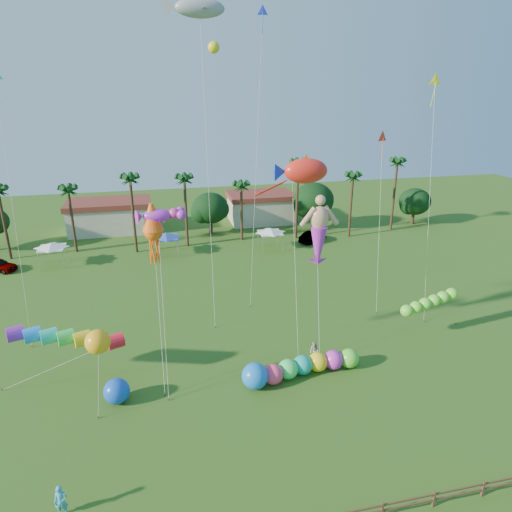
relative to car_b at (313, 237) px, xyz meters
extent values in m
plane|color=#285116|center=(-14.80, -37.76, -0.78)|extent=(160.00, 160.00, 0.00)
cylinder|color=#3A2819|center=(-40.80, 2.24, 3.72)|extent=(0.36, 0.36, 9.00)
cylinder|color=#3A2819|center=(-32.80, 3.24, 3.47)|extent=(0.36, 0.36, 8.50)
cylinder|color=#3A2819|center=(-24.80, 1.24, 4.22)|extent=(0.36, 0.36, 10.00)
cylinder|color=#3A2819|center=(-17.80, 2.24, 3.97)|extent=(0.36, 0.36, 9.50)
cylinder|color=#3A2819|center=(-9.80, 3.24, 3.22)|extent=(0.36, 0.36, 8.00)
cylinder|color=#3A2819|center=(-1.80, 2.24, 4.72)|extent=(0.36, 0.36, 11.00)
cylinder|color=#3A2819|center=(6.20, 1.24, 3.72)|extent=(0.36, 0.36, 9.00)
cylinder|color=#3A2819|center=(14.20, 3.24, 4.47)|extent=(0.36, 0.36, 10.50)
sphere|color=#113814|center=(-13.80, 7.24, 3.25)|extent=(5.46, 5.46, 5.46)
sphere|color=#113814|center=(2.20, 6.24, 3.87)|extent=(6.30, 6.30, 6.30)
sphere|color=#113814|center=(19.20, 5.24, 2.94)|extent=(5.04, 5.04, 5.04)
cube|color=beige|center=(-28.80, 12.24, 1.22)|extent=(12.00, 7.00, 4.00)
cube|color=beige|center=(-4.80, 12.24, 1.22)|extent=(10.00, 7.00, 4.00)
pyramid|color=white|center=(-34.80, -1.76, 1.97)|extent=(3.00, 3.00, 0.60)
pyramid|color=blue|center=(-20.80, -0.76, 1.97)|extent=(3.00, 3.00, 0.60)
pyramid|color=white|center=(-6.80, -1.76, 1.97)|extent=(3.00, 3.00, 0.60)
cube|color=brown|center=(-11.80, -43.76, -0.28)|extent=(0.12, 0.12, 1.00)
cube|color=brown|center=(-8.80, -43.76, -0.28)|extent=(0.12, 0.12, 1.00)
cube|color=brown|center=(-5.80, -43.76, -0.28)|extent=(0.12, 0.12, 1.00)
imported|color=#4C4C54|center=(0.00, 0.00, 0.00)|extent=(4.80, 4.03, 1.55)
imported|color=#379EC2|center=(-27.94, -39.86, 0.15)|extent=(0.69, 0.47, 1.84)
imported|color=#AAA68E|center=(-10.26, -29.14, 0.06)|extent=(0.94, 1.01, 1.67)
sphere|color=#F13F6C|center=(-14.30, -31.38, 0.00)|extent=(1.56, 1.56, 1.56)
sphere|color=#38F162|center=(-13.04, -30.98, 0.00)|extent=(1.56, 1.56, 1.56)
sphere|color=#17A594|center=(-11.77, -30.69, 0.00)|extent=(1.56, 1.56, 1.56)
sphere|color=yellow|center=(-10.48, -30.56, 0.00)|extent=(1.56, 1.56, 1.56)
sphere|color=#D632C6|center=(-9.16, -30.57, 0.00)|extent=(1.56, 1.56, 1.56)
sphere|color=#54DE31|center=(-7.85, -30.63, 0.00)|extent=(1.56, 1.56, 1.56)
sphere|color=blue|center=(-15.76, -31.57, 0.22)|extent=(2.24, 2.24, 1.99)
sphere|color=blue|center=(-25.64, -31.04, 0.14)|extent=(1.84, 1.84, 1.84)
cylinder|color=red|center=(-27.67, -28.41, 2.64)|extent=(8.26, 2.54, 1.11)
cylinder|color=silver|center=(-29.85, -28.07, 0.93)|extent=(8.47, 0.70, 3.44)
cylinder|color=brown|center=(-34.08, -27.73, -0.70)|extent=(0.08, 0.08, 0.16)
ellipsoid|color=#68EA34|center=(-1.46, -27.89, 2.12)|extent=(5.73, 3.27, 1.26)
cylinder|color=silver|center=(1.71, -27.16, 0.67)|extent=(6.36, 1.49, 2.92)
cylinder|color=brown|center=(4.88, -26.42, -0.70)|extent=(0.08, 0.08, 0.16)
sphere|color=#FFA914|center=(-26.29, -32.03, 4.80)|extent=(2.00, 2.00, 1.63)
cylinder|color=silver|center=(-26.57, -32.27, 2.01)|extent=(0.59, 0.50, 5.58)
cylinder|color=brown|center=(-26.85, -32.50, -0.70)|extent=(0.08, 0.08, 0.16)
cylinder|color=silver|center=(-9.65, -28.12, 4.09)|extent=(0.91, 3.97, 9.74)
cylinder|color=brown|center=(-10.09, -30.09, -0.70)|extent=(0.08, 0.08, 0.16)
ellipsoid|color=red|center=(-10.11, -24.99, 14.03)|extent=(5.63, 2.96, 2.23)
cylinder|color=silver|center=(-10.85, -27.11, 6.63)|extent=(1.52, 4.26, 14.81)
cylinder|color=brown|center=(-11.60, -29.23, -0.70)|extent=(0.08, 0.08, 0.16)
ellipsoid|color=gray|center=(-16.93, -15.60, 26.61)|extent=(6.08, 3.38, 2.05)
cylinder|color=silver|center=(-17.15, -18.79, 12.92)|extent=(0.47, 6.41, 27.39)
cylinder|color=brown|center=(-17.37, -21.98, -0.70)|extent=(0.08, 0.08, 0.16)
cone|color=#FD5D14|center=(-22.25, -27.26, 10.53)|extent=(2.00, 2.00, 4.32)
cylinder|color=silver|center=(-22.30, -29.19, 4.88)|extent=(0.12, 3.88, 11.32)
cylinder|color=brown|center=(-22.35, -31.12, -0.70)|extent=(0.08, 0.08, 0.16)
ellipsoid|color=#B828CB|center=(-21.88, -27.27, 11.69)|extent=(4.01, 3.25, 1.37)
cylinder|color=silver|center=(-21.99, -29.47, 5.46)|extent=(0.25, 4.43, 12.47)
cylinder|color=brown|center=(-22.10, -31.67, -0.70)|extent=(0.08, 0.08, 0.16)
cone|color=red|center=(-0.59, -19.11, 15.84)|extent=(1.33, 0.76, 1.32)
cylinder|color=silver|center=(-0.98, -20.88, 7.53)|extent=(0.82, 3.58, 16.62)
cylinder|color=brown|center=(-1.38, -22.66, -0.70)|extent=(0.08, 0.08, 0.16)
cone|color=#FFF91A|center=(2.27, -22.08, 20.80)|extent=(1.32, 0.33, 1.30)
cylinder|color=silver|center=(2.24, -23.70, 10.01)|extent=(0.09, 3.27, 21.58)
cylinder|color=brown|center=(2.21, -25.32, -0.70)|extent=(0.08, 0.08, 0.16)
cylinder|color=silver|center=(-33.22, -20.09, 10.19)|extent=(0.10, 3.41, 21.93)
cylinder|color=brown|center=(-33.26, -21.79, -0.70)|extent=(0.08, 0.08, 0.16)
cone|color=#1B31F3|center=(-11.33, -15.31, 26.57)|extent=(1.13, 0.29, 1.12)
cylinder|color=silver|center=(-12.29, -16.86, 12.90)|extent=(1.96, 3.14, 27.35)
cylinder|color=brown|center=(-13.26, -18.41, -0.70)|extent=(0.08, 0.08, 0.16)
camera|label=1|loc=(-22.08, -59.36, 20.19)|focal=32.00mm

